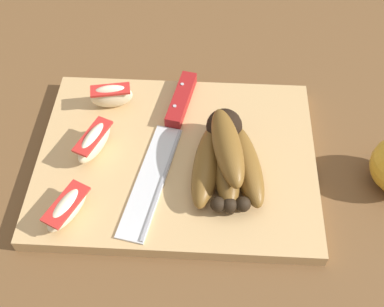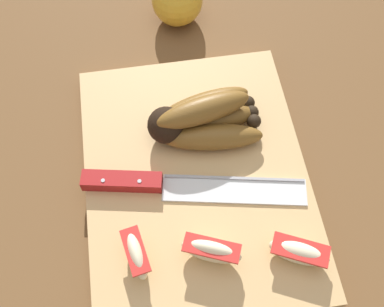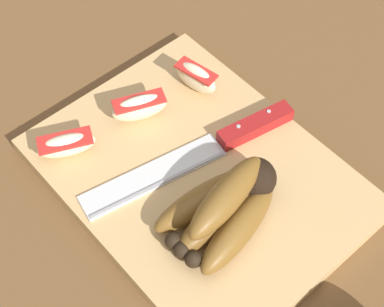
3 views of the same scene
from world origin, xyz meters
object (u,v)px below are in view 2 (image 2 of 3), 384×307
(chefs_knife, at_px, (161,186))
(whole_apple, at_px, (177,0))
(banana_bunch, at_px, (202,119))
(apple_wedge_far, at_px, (136,254))
(apple_wedge_near, at_px, (299,252))
(apple_wedge_middle, at_px, (211,251))

(chefs_knife, distance_m, whole_apple, 0.31)
(banana_bunch, bearing_deg, apple_wedge_far, 148.11)
(banana_bunch, bearing_deg, apple_wedge_near, -156.79)
(chefs_knife, height_order, whole_apple, whole_apple)
(apple_wedge_near, bearing_deg, whole_apple, 11.32)
(chefs_knife, bearing_deg, apple_wedge_near, -127.53)
(chefs_knife, xyz_separation_m, apple_wedge_middle, (-0.10, -0.05, 0.01))
(apple_wedge_far, bearing_deg, apple_wedge_middle, -96.43)
(apple_wedge_near, xyz_separation_m, whole_apple, (0.41, 0.08, 0.00))
(apple_wedge_far, height_order, whole_apple, whole_apple)
(apple_wedge_middle, bearing_deg, apple_wedge_far, 83.57)
(whole_apple, bearing_deg, chefs_knife, 168.24)
(apple_wedge_far, distance_m, whole_apple, 0.40)
(banana_bunch, relative_size, chefs_knife, 0.53)
(apple_wedge_middle, bearing_deg, apple_wedge_near, -98.83)
(banana_bunch, height_order, whole_apple, whole_apple)
(banana_bunch, relative_size, whole_apple, 1.65)
(banana_bunch, relative_size, apple_wedge_middle, 2.04)
(apple_wedge_middle, xyz_separation_m, apple_wedge_far, (0.01, 0.08, 0.00))
(apple_wedge_near, bearing_deg, chefs_knife, 52.47)
(chefs_knife, height_order, apple_wedge_far, apple_wedge_far)
(banana_bunch, distance_m, whole_apple, 0.22)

